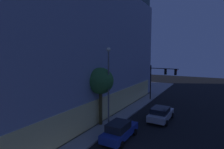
# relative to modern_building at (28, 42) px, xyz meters

# --- Properties ---
(modern_building) EXTENTS (31.78, 32.09, 19.73)m
(modern_building) POSITION_rel_modern_building_xyz_m (0.00, 0.00, 0.00)
(modern_building) COLOR #4C4C51
(modern_building) RESTS_ON ground
(traffic_light_far_corner) EXTENTS (0.58, 4.58, 5.80)m
(traffic_light_far_corner) POSITION_rel_modern_building_xyz_m (10.13, -19.30, -5.56)
(traffic_light_far_corner) COLOR black
(traffic_light_far_corner) RESTS_ON sidewalk_corner
(street_lamp_sidewalk) EXTENTS (0.44, 0.44, 8.28)m
(street_lamp_sidewalk) POSITION_rel_modern_building_xyz_m (-3.54, -17.36, -4.47)
(street_lamp_sidewalk) COLOR slate
(street_lamp_sidewalk) RESTS_ON sidewalk_corner
(sidewalk_tree) EXTENTS (2.83, 2.83, 6.19)m
(sidewalk_tree) POSITION_rel_modern_building_xyz_m (-3.33, -16.23, -4.92)
(sidewalk_tree) COLOR #4C411E
(sidewalk_tree) RESTS_ON sidewalk_corner
(car_blue) EXTENTS (4.60, 2.01, 1.66)m
(car_blue) POSITION_rel_modern_building_xyz_m (-5.21, -19.48, -8.97)
(car_blue) COLOR navy
(car_blue) RESTS_ON ground
(car_silver) EXTENTS (4.64, 2.32, 1.60)m
(car_silver) POSITION_rel_modern_building_xyz_m (1.39, -21.56, -8.97)
(car_silver) COLOR #B7BABF
(car_silver) RESTS_ON ground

